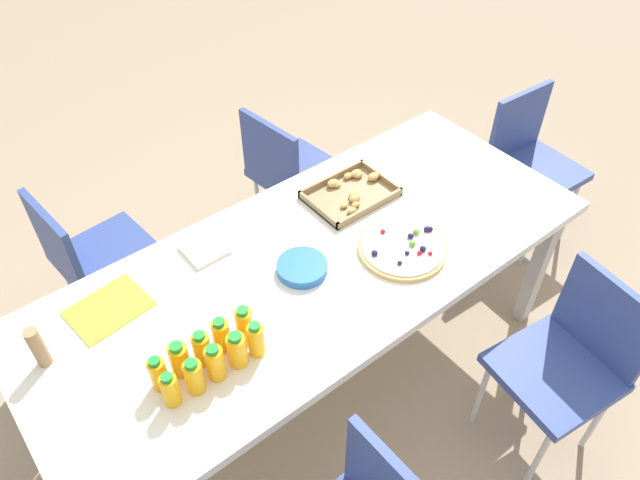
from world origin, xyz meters
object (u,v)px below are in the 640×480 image
object	(u,v)px
juice_bottle_0	(170,390)
cardboard_tube	(38,347)
chair_far_right	(288,170)
juice_bottle_6	(179,359)
juice_bottle_1	(194,377)
napkin_stack	(205,249)
party_table	(314,272)
chair_near_right	(571,357)
juice_bottle_5	(158,374)
chair_end	(529,157)
paper_folder	(109,308)
juice_bottle_7	(202,349)
juice_bottle_8	(221,335)
juice_bottle_4	(256,339)
fruit_pizza	(403,248)
juice_bottle_2	(215,363)
juice_bottle_9	(244,324)
plate_stack	(302,268)
snack_tray	(351,192)
juice_bottle_3	(237,350)
chair_far_left	(91,256)

from	to	relation	value
juice_bottle_0	cardboard_tube	distance (m)	0.45
chair_far_right	juice_bottle_6	size ratio (longest dim) A/B	6.14
juice_bottle_1	napkin_stack	size ratio (longest dim) A/B	0.92
party_table	chair_near_right	bearing A→B (deg)	-53.24
chair_near_right	juice_bottle_5	size ratio (longest dim) A/B	6.25
chair_end	paper_folder	size ratio (longest dim) A/B	3.19
juice_bottle_7	juice_bottle_8	bearing A→B (deg)	4.92
chair_end	juice_bottle_8	size ratio (longest dim) A/B	6.08
juice_bottle_4	chair_far_right	bearing A→B (deg)	49.54
juice_bottle_5	chair_near_right	bearing A→B (deg)	-27.31
juice_bottle_5	fruit_pizza	bearing A→B (deg)	-2.31
juice_bottle_2	juice_bottle_9	size ratio (longest dim) A/B	1.06
juice_bottle_4	plate_stack	bearing A→B (deg)	30.36
party_table	snack_tray	distance (m)	0.42
juice_bottle_4	juice_bottle_8	distance (m)	0.11
chair_far_right	chair_near_right	size ratio (longest dim) A/B	1.00
juice_bottle_3	chair_near_right	bearing A→B (deg)	-29.11
chair_near_right	paper_folder	world-z (taller)	chair_near_right
juice_bottle_8	plate_stack	bearing A→B (deg)	15.10
chair_near_right	juice_bottle_2	bearing A→B (deg)	70.58
juice_bottle_7	cardboard_tube	world-z (taller)	cardboard_tube
party_table	juice_bottle_0	distance (m)	0.73
juice_bottle_1	juice_bottle_5	distance (m)	0.11
juice_bottle_5	cardboard_tube	world-z (taller)	cardboard_tube
chair_far_right	juice_bottle_1	bearing A→B (deg)	-54.01
juice_bottle_9	plate_stack	world-z (taller)	juice_bottle_9
fruit_pizza	napkin_stack	world-z (taller)	fruit_pizza
juice_bottle_2	juice_bottle_6	size ratio (longest dim) A/B	1.06
juice_bottle_4	juice_bottle_0	bearing A→B (deg)	178.43
party_table	juice_bottle_5	world-z (taller)	juice_bottle_5
juice_bottle_6	paper_folder	world-z (taller)	juice_bottle_6
chair_end	snack_tray	size ratio (longest dim) A/B	2.36
juice_bottle_7	napkin_stack	distance (m)	0.50
chair_far_left	juice_bottle_4	xyz separation A→B (m)	(0.19, -1.03, 0.32)
chair_far_right	juice_bottle_7	xyz separation A→B (m)	(-0.99, -0.91, 0.32)
juice_bottle_0	cardboard_tube	xyz separation A→B (m)	(-0.25, 0.38, 0.02)
juice_bottle_3	snack_tray	world-z (taller)	juice_bottle_3
juice_bottle_1	cardboard_tube	size ratio (longest dim) A/B	0.87
juice_bottle_0	juice_bottle_6	world-z (taller)	juice_bottle_6
chair_far_left	juice_bottle_1	bearing A→B (deg)	-6.74
chair_end	juice_bottle_7	xyz separation A→B (m)	(-2.04, -0.22, 0.32)
juice_bottle_3	juice_bottle_7	world-z (taller)	juice_bottle_3
plate_stack	juice_bottle_2	bearing A→B (deg)	-158.37
paper_folder	juice_bottle_2	bearing A→B (deg)	-71.74
fruit_pizza	napkin_stack	distance (m)	0.75
juice_bottle_4	snack_tray	distance (m)	0.86
juice_bottle_1	juice_bottle_3	world-z (taller)	same
juice_bottle_6	cardboard_tube	size ratio (longest dim) A/B	0.86
juice_bottle_7	chair_near_right	bearing A→B (deg)	-30.12
juice_bottle_1	juice_bottle_8	size ratio (longest dim) A/B	1.01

